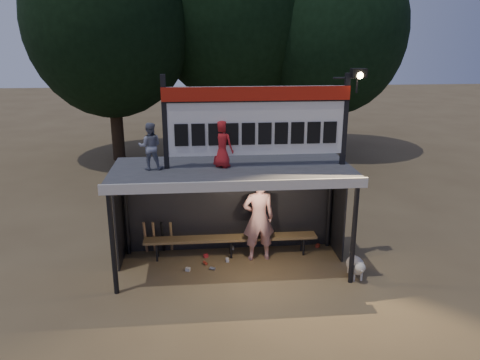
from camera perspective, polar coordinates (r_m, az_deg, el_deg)
name	(u,v)px	position (r m, az deg, el deg)	size (l,w,h in m)	color
ground	(233,267)	(10.62, -0.89, -10.52)	(80.00, 80.00, 0.00)	brown
player	(259,218)	(10.58, 2.27, -4.68)	(0.73, 0.48, 2.00)	white
child_a	(150,146)	(9.61, -10.91, 4.06)	(0.47, 0.37, 0.96)	gray
child_b	(222,144)	(9.63, -2.20, 4.45)	(0.48, 0.31, 0.99)	#B21B1E
dugout_shelter	(231,185)	(10.13, -1.05, -0.58)	(5.10, 2.08, 2.32)	#3B3B3E
scoreboard_assembly	(259,119)	(9.59, 2.37, 7.50)	(4.10, 0.27, 1.99)	black
bench	(231,239)	(10.92, -1.13, -7.17)	(4.00, 0.35, 0.48)	olive
tree_left	(109,21)	(19.67, -15.69, 18.20)	(6.46, 6.46, 9.27)	#302215
tree_mid	(235,6)	(20.99, -0.62, 20.47)	(7.22, 7.22, 10.36)	black
tree_right	(333,30)	(20.69, 11.29, 17.50)	(6.08, 6.08, 8.72)	#301E15
dog	(356,266)	(10.35, 13.96, -10.09)	(0.36, 0.81, 0.49)	beige
bats	(158,237)	(11.19, -9.93, -6.84)	(0.68, 0.35, 0.84)	#9A6D48
litter	(229,258)	(10.91, -1.41, -9.51)	(3.25, 1.11, 0.08)	#B4311E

